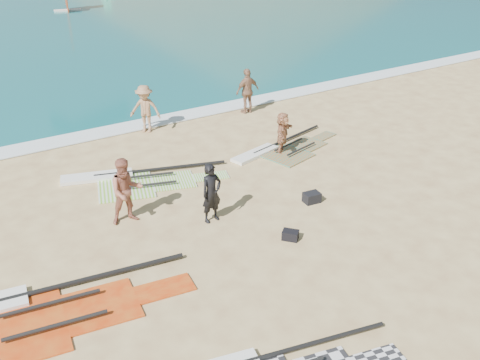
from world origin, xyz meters
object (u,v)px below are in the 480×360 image
rig_orange (280,150)px  gear_bag_near (312,197)px  gear_bag_far (290,235)px  beachgoer_right (282,133)px  beachgoer_mid (145,109)px  rig_green (132,179)px  beachgoer_left (126,191)px  rig_red (28,311)px  beachgoer_back (247,91)px  person_wetsuit (212,193)px

rig_orange → gear_bag_near: 4.03m
gear_bag_near → gear_bag_far: 2.27m
beachgoer_right → gear_bag_far: bearing=-164.5°
beachgoer_mid → rig_green: bearing=-79.0°
beachgoer_mid → beachgoer_right: beachgoer_mid is taller
beachgoer_mid → beachgoer_left: bearing=-76.6°
beachgoer_mid → gear_bag_far: bearing=-48.8°
gear_bag_near → beachgoer_right: size_ratio=0.32×
rig_red → beachgoer_back: 14.39m
rig_orange → rig_red: size_ratio=0.76×
gear_bag_far → person_wetsuit: size_ratio=0.24×
gear_bag_near → gear_bag_far: (-1.85, -1.31, -0.03)m
beachgoer_left → beachgoer_mid: bearing=68.5°
rig_green → gear_bag_near: 6.03m
gear_bag_near → beachgoer_mid: (-1.81, 8.31, 0.81)m
beachgoer_left → beachgoer_mid: (3.37, 6.31, -0.02)m
rig_red → person_wetsuit: 5.69m
beachgoer_left → beachgoer_right: beachgoer_left is taller
gear_bag_far → rig_orange: bearing=55.8°
rig_green → beachgoer_mid: (2.29, 3.89, 0.92)m
rig_orange → beachgoer_mid: (-3.38, 4.60, 0.92)m
rig_green → beachgoer_right: (5.63, -0.86, 0.74)m
beachgoer_left → beachgoer_right: size_ratio=1.25×
gear_bag_near → beachgoer_back: (2.94, 8.00, 0.84)m
rig_red → gear_bag_near: size_ratio=13.11×
beachgoer_right → rig_red: bearing=162.1°
beachgoer_mid → beachgoer_back: bearing=37.8°
rig_green → rig_red: bearing=-114.8°
rig_green → rig_orange: (5.67, -0.71, -0.00)m
gear_bag_near → beachgoer_left: bearing=159.0°
rig_red → beachgoer_right: beachgoer_right is taller
rig_green → rig_red: (-4.53, -4.92, 0.00)m
person_wetsuit → rig_orange: bearing=26.2°
rig_green → beachgoer_left: size_ratio=2.75×
gear_bag_far → beachgoer_right: beachgoer_right is taller
gear_bag_near → beachgoer_right: beachgoer_right is taller
gear_bag_near → beachgoer_back: 8.56m
rig_orange → beachgoer_left: (-6.75, -1.72, 0.94)m
person_wetsuit → beachgoer_right: bearing=25.1°
rig_green → gear_bag_near: bearing=-29.3°
beachgoer_back → beachgoer_right: size_ratio=1.27×
rig_green → person_wetsuit: person_wetsuit is taller
rig_green → gear_bag_far: bearing=-50.8°
beachgoer_left → rig_orange: bearing=20.9°
rig_green → gear_bag_near: gear_bag_near is taller
rig_orange → beachgoer_left: beachgoer_left is taller
rig_green → person_wetsuit: size_ratio=3.04×
beachgoer_mid → beachgoer_right: size_ratio=1.23×
rig_orange → gear_bag_far: gear_bag_far is taller
rig_orange → person_wetsuit: person_wetsuit is taller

